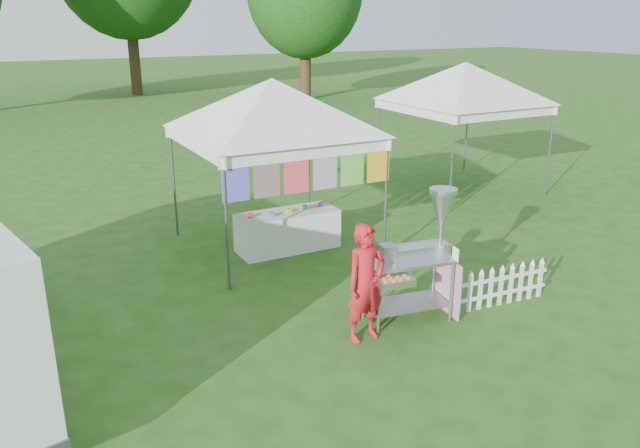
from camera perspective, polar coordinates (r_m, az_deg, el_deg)
ground at (r=8.63m, az=5.68°, el=-9.13°), size 120.00×120.00×0.00m
canopy_main at (r=10.77m, az=-4.41°, el=13.09°), size 4.24×4.24×3.45m
canopy_right at (r=15.02m, az=13.22°, el=14.20°), size 4.24×4.24×3.45m
donut_cart at (r=8.46m, az=9.37°, el=-1.96°), size 1.41×0.87×1.82m
vendor at (r=7.95m, az=4.21°, el=-5.39°), size 0.60×0.42×1.56m
picket_fence at (r=9.38m, az=16.20°, el=-5.53°), size 1.62×0.17×0.56m
display_table at (r=11.14m, az=-2.98°, el=-0.61°), size 1.80×0.70×0.70m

